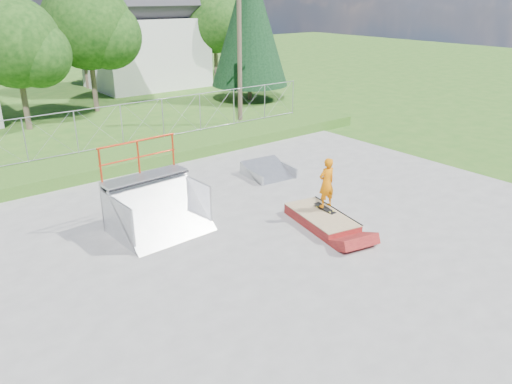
# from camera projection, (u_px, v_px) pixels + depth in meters

# --- Properties ---
(ground) EXTENTS (120.00, 120.00, 0.00)m
(ground) POSITION_uv_depth(u_px,v_px,m) (278.00, 242.00, 14.49)
(ground) COLOR #2D601B
(ground) RESTS_ON ground
(concrete_pad) EXTENTS (20.00, 16.00, 0.04)m
(concrete_pad) POSITION_uv_depth(u_px,v_px,m) (278.00, 241.00, 14.48)
(concrete_pad) COLOR gray
(concrete_pad) RESTS_ON ground
(grass_berm) EXTENTS (24.00, 3.00, 0.50)m
(grass_berm) POSITION_uv_depth(u_px,v_px,m) (134.00, 156.00, 21.34)
(grass_berm) COLOR #2D601B
(grass_berm) RESTS_ON ground
(grind_box) EXTENTS (1.69, 2.72, 0.38)m
(grind_box) POSITION_uv_depth(u_px,v_px,m) (321.00, 219.00, 15.47)
(grind_box) COLOR maroon
(grind_box) RESTS_ON concrete_pad
(quarter_pipe) EXTENTS (2.74, 2.35, 2.64)m
(quarter_pipe) POSITION_uv_depth(u_px,v_px,m) (159.00, 191.00, 14.59)
(quarter_pipe) COLOR #A9ABB1
(quarter_pipe) RESTS_ON concrete_pad
(flat_bank_ramp) EXTENTS (1.82, 1.92, 0.50)m
(flat_bank_ramp) POSITION_uv_depth(u_px,v_px,m) (269.00, 171.00, 19.53)
(flat_bank_ramp) COLOR #A9ABB1
(flat_bank_ramp) RESTS_ON concrete_pad
(skateboard) EXTENTS (0.23, 0.80, 0.13)m
(skateboard) POSITION_uv_depth(u_px,v_px,m) (325.00, 209.00, 15.67)
(skateboard) COLOR black
(skateboard) RESTS_ON grind_box
(skater) EXTENTS (0.61, 0.42, 1.59)m
(skater) POSITION_uv_depth(u_px,v_px,m) (326.00, 185.00, 15.38)
(skater) COLOR orange
(skater) RESTS_ON grind_box
(chain_link_fence) EXTENTS (20.00, 0.06, 1.80)m
(chain_link_fence) POSITION_uv_depth(u_px,v_px,m) (122.00, 125.00, 21.64)
(chain_link_fence) COLOR #96979F
(chain_link_fence) RESTS_ON grass_berm
(gable_house) EXTENTS (8.40, 6.08, 8.94)m
(gable_house) POSITION_uv_depth(u_px,v_px,m) (144.00, 35.00, 37.22)
(gable_house) COLOR silver
(gable_house) RESTS_ON ground
(utility_pole) EXTENTS (0.24, 0.24, 8.00)m
(utility_pole) POSITION_uv_depth(u_px,v_px,m) (239.00, 49.00, 26.07)
(utility_pole) COLOR brown
(utility_pole) RESTS_ON ground
(tree_left_near) EXTENTS (4.76, 4.48, 6.65)m
(tree_left_near) POSITION_uv_depth(u_px,v_px,m) (22.00, 46.00, 24.94)
(tree_left_near) COLOR brown
(tree_left_near) RESTS_ON ground
(tree_center) EXTENTS (5.44, 5.12, 7.60)m
(tree_center) POSITION_uv_depth(u_px,v_px,m) (93.00, 28.00, 28.76)
(tree_center) COLOR brown
(tree_center) RESTS_ON ground
(tree_right_far) EXTENTS (5.10, 4.80, 7.12)m
(tree_right_far) POSITION_uv_depth(u_px,v_px,m) (219.00, 23.00, 38.39)
(tree_right_far) COLOR brown
(tree_right_far) RESTS_ON ground
(tree_back_mid) EXTENTS (4.08, 3.84, 5.70)m
(tree_back_mid) POSITION_uv_depth(u_px,v_px,m) (86.00, 38.00, 36.48)
(tree_back_mid) COLOR brown
(tree_back_mid) RESTS_ON ground
(conifer_tree) EXTENTS (5.04, 5.04, 9.10)m
(conifer_tree) POSITION_uv_depth(u_px,v_px,m) (249.00, 21.00, 31.92)
(conifer_tree) COLOR brown
(conifer_tree) RESTS_ON ground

